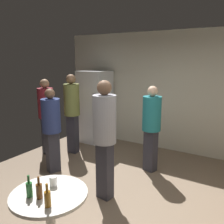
# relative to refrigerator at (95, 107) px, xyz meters

# --- Properties ---
(ground_plane) EXTENTS (5.20, 5.20, 0.10)m
(ground_plane) POSITION_rel_refrigerator_xyz_m (1.72, -2.20, -0.95)
(ground_plane) COLOR #7A6651
(wall_back) EXTENTS (5.32, 0.06, 2.70)m
(wall_back) POSITION_rel_refrigerator_xyz_m (1.72, 0.43, 0.45)
(wall_back) COLOR beige
(wall_back) RESTS_ON ground_plane
(refrigerator) EXTENTS (0.70, 0.68, 1.80)m
(refrigerator) POSITION_rel_refrigerator_xyz_m (0.00, 0.00, 0.00)
(refrigerator) COLOR silver
(refrigerator) RESTS_ON ground_plane
(foreground_table) EXTENTS (0.80, 0.80, 0.73)m
(foreground_table) POSITION_rel_refrigerator_xyz_m (1.77, -3.30, -0.27)
(foreground_table) COLOR beige
(foreground_table) RESTS_ON ground_plane
(beer_bottle_amber) EXTENTS (0.06, 0.06, 0.23)m
(beer_bottle_amber) POSITION_rel_refrigerator_xyz_m (1.93, -3.47, -0.08)
(beer_bottle_amber) COLOR #8C5919
(beer_bottle_amber) RESTS_ON foreground_table
(beer_bottle_brown) EXTENTS (0.06, 0.06, 0.23)m
(beer_bottle_brown) POSITION_rel_refrigerator_xyz_m (1.76, -3.42, -0.08)
(beer_bottle_brown) COLOR #593314
(beer_bottle_brown) RESTS_ON foreground_table
(beer_bottle_green) EXTENTS (0.06, 0.06, 0.23)m
(beer_bottle_green) POSITION_rel_refrigerator_xyz_m (1.65, -3.45, -0.08)
(beer_bottle_green) COLOR #26662D
(beer_bottle_green) RESTS_ON foreground_table
(plastic_cup_white) EXTENTS (0.08, 0.08, 0.11)m
(plastic_cup_white) POSITION_rel_refrigerator_xyz_m (1.70, -3.17, -0.11)
(plastic_cup_white) COLOR white
(plastic_cup_white) RESTS_ON foreground_table
(person_in_olive_shirt) EXTENTS (0.37, 0.37, 1.77)m
(person_in_olive_shirt) POSITION_rel_refrigerator_xyz_m (0.02, -0.91, 0.14)
(person_in_olive_shirt) COLOR #2D2D38
(person_in_olive_shirt) RESTS_ON ground_plane
(person_in_maroon_shirt) EXTENTS (0.44, 0.44, 1.67)m
(person_in_maroon_shirt) POSITION_rel_refrigerator_xyz_m (-0.44, -1.23, 0.08)
(person_in_maroon_shirt) COLOR #2D2D38
(person_in_maroon_shirt) RESTS_ON ground_plane
(person_in_teal_shirt) EXTENTS (0.41, 0.41, 1.62)m
(person_in_teal_shirt) POSITION_rel_refrigerator_xyz_m (1.87, -0.84, 0.04)
(person_in_teal_shirt) COLOR #2D2D38
(person_in_teal_shirt) RESTS_ON ground_plane
(person_in_navy_shirt) EXTENTS (0.44, 0.44, 1.58)m
(person_in_navy_shirt) POSITION_rel_refrigerator_xyz_m (0.33, -1.84, 0.02)
(person_in_navy_shirt) COLOR #2D2D38
(person_in_navy_shirt) RESTS_ON ground_plane
(person_in_gray_shirt) EXTENTS (0.38, 0.38, 1.80)m
(person_in_gray_shirt) POSITION_rel_refrigerator_xyz_m (1.65, -2.07, 0.16)
(person_in_gray_shirt) COLOR #2D2D38
(person_in_gray_shirt) RESTS_ON ground_plane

